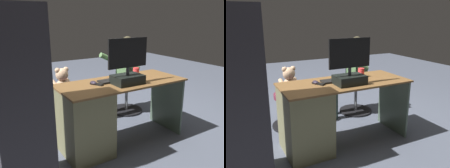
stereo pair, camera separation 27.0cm
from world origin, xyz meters
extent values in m
plane|color=#505766|center=(0.00, 0.00, 0.00)|extent=(10.00, 10.00, 0.00)
cube|color=brown|center=(0.00, 0.40, 0.73)|extent=(1.46, 0.62, 0.02)
cube|color=olive|center=(0.48, 0.40, 0.36)|extent=(0.47, 0.57, 0.72)
cube|color=#465748|center=(-0.71, 0.40, 0.36)|extent=(0.02, 0.56, 0.72)
cube|color=black|center=(0.00, 0.50, 0.79)|extent=(0.32, 0.23, 0.10)
cylinder|color=#333338|center=(0.00, 0.50, 0.88)|extent=(0.04, 0.04, 0.08)
cube|color=black|center=(0.00, 0.50, 1.07)|extent=(0.48, 0.02, 0.31)
cube|color=black|center=(0.00, 0.48, 1.07)|extent=(0.44, 0.00, 0.28)
cube|color=black|center=(0.04, 0.33, 0.75)|extent=(0.42, 0.14, 0.02)
ellipsoid|color=#2C2432|center=(0.33, 0.32, 0.75)|extent=(0.06, 0.10, 0.04)
cylinder|color=red|center=(-0.28, 0.28, 0.79)|extent=(0.08, 0.08, 0.10)
cube|color=black|center=(0.31, 0.36, 0.75)|extent=(0.11, 0.15, 0.02)
cube|color=beige|center=(-0.14, 0.36, 0.75)|extent=(0.29, 0.35, 0.02)
cylinder|color=black|center=(0.45, -0.30, 0.01)|extent=(0.52, 0.52, 0.03)
cylinder|color=gray|center=(0.45, -0.30, 0.22)|extent=(0.04, 0.04, 0.38)
cylinder|color=maroon|center=(0.45, -0.30, 0.44)|extent=(0.43, 0.43, 0.06)
ellipsoid|color=#D6AA82|center=(0.45, -0.30, 0.57)|extent=(0.19, 0.16, 0.20)
sphere|color=#D6AA82|center=(0.45, -0.30, 0.73)|extent=(0.16, 0.16, 0.16)
sphere|color=beige|center=(0.45, -0.37, 0.72)|extent=(0.06, 0.06, 0.06)
sphere|color=#D6AA82|center=(0.39, -0.30, 0.79)|extent=(0.07, 0.07, 0.07)
sphere|color=#D6AA82|center=(0.50, -0.30, 0.79)|extent=(0.07, 0.07, 0.07)
cylinder|color=#D6AA82|center=(0.35, -0.34, 0.61)|extent=(0.06, 0.15, 0.10)
cylinder|color=#D6AA82|center=(0.54, -0.34, 0.61)|extent=(0.06, 0.15, 0.10)
cylinder|color=#D6AA82|center=(0.40, -0.41, 0.50)|extent=(0.06, 0.12, 0.06)
cylinder|color=#D6AA82|center=(0.50, -0.41, 0.50)|extent=(0.06, 0.12, 0.06)
cylinder|color=black|center=(-0.59, -0.34, 0.01)|extent=(0.50, 0.50, 0.03)
cylinder|color=gray|center=(-0.59, -0.34, 0.22)|extent=(0.04, 0.04, 0.38)
cylinder|color=#484E54|center=(-0.59, -0.34, 0.44)|extent=(0.43, 0.43, 0.06)
cube|color=#557A49|center=(-0.59, -0.34, 0.73)|extent=(0.21, 0.33, 0.52)
sphere|color=#D99C8C|center=(-0.59, -0.34, 1.07)|extent=(0.17, 0.17, 0.17)
sphere|color=#383322|center=(-0.59, -0.34, 1.09)|extent=(0.16, 0.16, 0.16)
cylinder|color=#557A49|center=(-0.45, -0.13, 0.81)|extent=(0.41, 0.09, 0.25)
cylinder|color=#557A49|center=(-0.44, -0.53, 0.81)|extent=(0.41, 0.09, 0.25)
cylinder|color=#2E413B|center=(-0.39, -0.24, 0.49)|extent=(0.42, 0.12, 0.11)
cylinder|color=#2E413B|center=(-0.18, -0.24, 0.23)|extent=(0.10, 0.10, 0.47)
cylinder|color=#2E413B|center=(-0.38, -0.42, 0.49)|extent=(0.42, 0.12, 0.11)
cylinder|color=#2E413B|center=(-0.17, -0.41, 0.23)|extent=(0.10, 0.10, 0.47)
cube|color=#2C292E|center=(1.12, 0.57, 0.77)|extent=(0.44, 0.36, 1.54)
camera|label=1|loc=(1.46, 2.51, 1.44)|focal=38.05mm
camera|label=2|loc=(1.23, 2.64, 1.44)|focal=38.05mm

